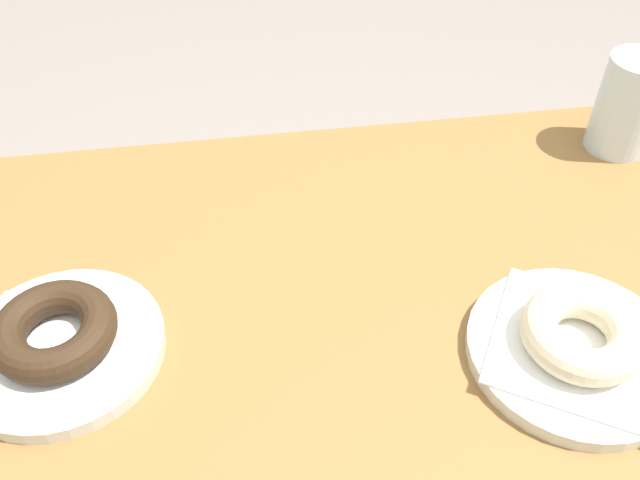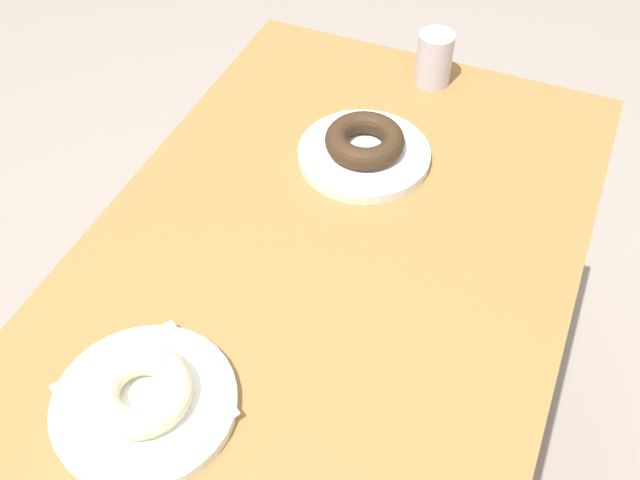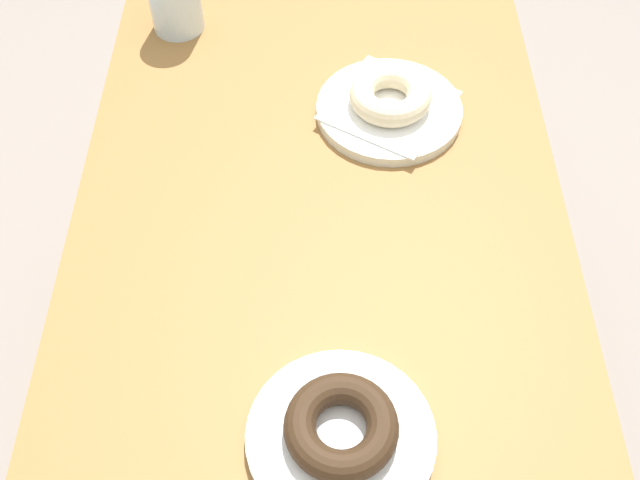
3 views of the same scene
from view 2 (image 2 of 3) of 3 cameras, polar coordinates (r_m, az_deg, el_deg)
name	(u,v)px [view 2 (image 2 of 3)]	position (r m, az deg, el deg)	size (l,w,h in m)	color
table	(297,360)	(1.00, -1.70, -9.00)	(1.15, 0.62, 0.73)	olive
plate_chocolate_ring	(364,155)	(1.10, 3.32, 6.42)	(0.19, 0.19, 0.02)	silver
napkin_chocolate_ring	(364,150)	(1.09, 3.34, 6.78)	(0.13, 0.13, 0.00)	white
donut_chocolate_ring	(365,140)	(1.08, 3.38, 7.50)	(0.11, 0.11, 0.03)	#362415
plate_sugar_ring	(145,404)	(0.85, -13.03, -11.95)	(0.20, 0.20, 0.02)	silver
napkin_sugar_ring	(143,400)	(0.85, -13.13, -11.64)	(0.15, 0.15, 0.00)	white
donut_sugar_ring	(140,391)	(0.83, -13.35, -10.98)	(0.11, 0.11, 0.03)	beige
sugar_jar	(434,59)	(1.24, 8.59, 13.33)	(0.06, 0.06, 0.09)	#B9AFBB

